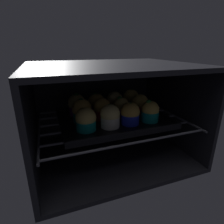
# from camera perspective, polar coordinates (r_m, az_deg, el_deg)

# --- Properties ---
(oven_cavity) EXTENTS (0.59, 0.47, 0.37)m
(oven_cavity) POSITION_cam_1_polar(r_m,az_deg,el_deg) (0.75, -1.24, 0.79)
(oven_cavity) COLOR black
(oven_cavity) RESTS_ON ground
(oven_rack) EXTENTS (0.55, 0.42, 0.01)m
(oven_rack) POSITION_cam_1_polar(r_m,az_deg,el_deg) (0.73, -0.12, -2.76)
(oven_rack) COLOR #51515B
(oven_rack) RESTS_ON oven_cavity
(baking_tray) EXTENTS (0.40, 0.32, 0.02)m
(baking_tray) POSITION_cam_1_polar(r_m,az_deg,el_deg) (0.72, 0.00, -2.09)
(baking_tray) COLOR black
(baking_tray) RESTS_ON oven_rack
(muffin_row0_col0) EXTENTS (0.07, 0.07, 0.08)m
(muffin_row0_col0) POSITION_cam_1_polar(r_m,az_deg,el_deg) (0.60, -8.10, -2.50)
(muffin_row0_col0) COLOR #0C8C84
(muffin_row0_col0) RESTS_ON baking_tray
(muffin_row0_col1) EXTENTS (0.07, 0.07, 0.08)m
(muffin_row0_col1) POSITION_cam_1_polar(r_m,az_deg,el_deg) (0.62, -0.60, -1.39)
(muffin_row0_col1) COLOR silver
(muffin_row0_col1) RESTS_ON baking_tray
(muffin_row0_col2) EXTENTS (0.07, 0.07, 0.08)m
(muffin_row0_col2) POSITION_cam_1_polar(r_m,az_deg,el_deg) (0.65, 5.64, -0.61)
(muffin_row0_col2) COLOR #1928B7
(muffin_row0_col2) RESTS_ON baking_tray
(muffin_row0_col3) EXTENTS (0.06, 0.06, 0.08)m
(muffin_row0_col3) POSITION_cam_1_polar(r_m,az_deg,el_deg) (0.69, 11.70, 0.08)
(muffin_row0_col3) COLOR #0C8C84
(muffin_row0_col3) RESTS_ON baking_tray
(muffin_row1_col0) EXTENTS (0.07, 0.07, 0.09)m
(muffin_row1_col0) POSITION_cam_1_polar(r_m,az_deg,el_deg) (0.67, -9.35, 0.33)
(muffin_row1_col0) COLOR #0C8C84
(muffin_row1_col0) RESTS_ON baking_tray
(muffin_row1_col1) EXTENTS (0.07, 0.07, 0.08)m
(muffin_row1_col1) POSITION_cam_1_polar(r_m,az_deg,el_deg) (0.69, -3.11, 0.91)
(muffin_row1_col1) COLOR red
(muffin_row1_col1) RESTS_ON baking_tray
(muffin_row1_col2) EXTENTS (0.06, 0.06, 0.08)m
(muffin_row1_col2) POSITION_cam_1_polar(r_m,az_deg,el_deg) (0.72, 2.83, 1.34)
(muffin_row1_col2) COLOR #7A238C
(muffin_row1_col2) RESTS_ON baking_tray
(muffin_row1_col3) EXTENTS (0.07, 0.07, 0.08)m
(muffin_row1_col3) POSITION_cam_1_polar(r_m,az_deg,el_deg) (0.75, 8.72, 2.16)
(muffin_row1_col3) COLOR red
(muffin_row1_col3) RESTS_ON baking_tray
(muffin_row2_col0) EXTENTS (0.07, 0.07, 0.09)m
(muffin_row2_col0) POSITION_cam_1_polar(r_m,az_deg,el_deg) (0.75, -10.84, 2.19)
(muffin_row2_col0) COLOR #7A238C
(muffin_row2_col0) RESTS_ON baking_tray
(muffin_row2_col1) EXTENTS (0.07, 0.07, 0.08)m
(muffin_row2_col1) POSITION_cam_1_polar(r_m,az_deg,el_deg) (0.76, -4.90, 2.69)
(muffin_row2_col1) COLOR #7A238C
(muffin_row2_col1) RESTS_ON baking_tray
(muffin_row2_col2) EXTENTS (0.07, 0.07, 0.08)m
(muffin_row2_col2) POSITION_cam_1_polar(r_m,az_deg,el_deg) (0.79, 0.81, 3.26)
(muffin_row2_col2) COLOR #7A238C
(muffin_row2_col2) RESTS_ON baking_tray
(muffin_row2_col3) EXTENTS (0.07, 0.07, 0.09)m
(muffin_row2_col3) POSITION_cam_1_polar(r_m,az_deg,el_deg) (0.82, 5.89, 4.00)
(muffin_row2_col3) COLOR #1928B7
(muffin_row2_col3) RESTS_ON baking_tray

